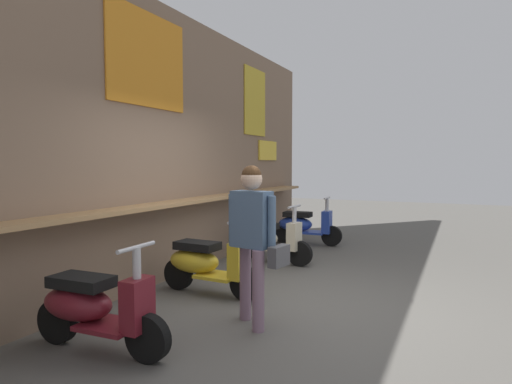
{
  "coord_description": "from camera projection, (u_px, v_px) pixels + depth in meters",
  "views": [
    {
      "loc": [
        -4.66,
        -1.8,
        1.64
      ],
      "look_at": [
        1.59,
        1.14,
        1.18
      ],
      "focal_mm": 30.86,
      "sensor_mm": 36.0,
      "label": 1
    }
  ],
  "objects": [
    {
      "name": "scooter_cream",
      "position": [
        267.0,
        239.0,
        7.23
      ],
      "size": [
        0.47,
        1.4,
        0.97
      ],
      "rotation": [
        0.0,
        0.0,
        -1.62
      ],
      "color": "beige",
      "rests_on": "ground_plane"
    },
    {
      "name": "shopper_with_handbag",
      "position": [
        253.0,
        230.0,
        4.38
      ],
      "size": [
        0.37,
        0.65,
        1.62
      ],
      "rotation": [
        0.0,
        0.0,
        -0.16
      ],
      "color": "gray",
      "rests_on": "ground_plane"
    },
    {
      "name": "scooter_maroon",
      "position": [
        93.0,
        307.0,
        3.82
      ],
      "size": [
        0.46,
        1.4,
        0.97
      ],
      "rotation": [
        0.0,
        0.0,
        -1.53
      ],
      "color": "maroon",
      "rests_on": "ground_plane"
    },
    {
      "name": "market_stall_facade",
      "position": [
        145.0,
        144.0,
        5.81
      ],
      "size": [
        10.46,
        0.61,
        3.78
      ],
      "color": "#7F6651",
      "rests_on": "ground_plane"
    },
    {
      "name": "scooter_yellow",
      "position": [
        205.0,
        263.0,
        5.49
      ],
      "size": [
        0.47,
        1.4,
        0.97
      ],
      "rotation": [
        0.0,
        0.0,
        -1.62
      ],
      "color": "gold",
      "rests_on": "ground_plane"
    },
    {
      "name": "ground_plane",
      "position": [
        287.0,
        305.0,
        5.08
      ],
      "size": [
        29.28,
        29.28,
        0.0
      ],
      "primitive_type": "plane",
      "color": "#56544F"
    },
    {
      "name": "scooter_blue",
      "position": [
        303.0,
        225.0,
        8.86
      ],
      "size": [
        0.48,
        1.4,
        0.97
      ],
      "rotation": [
        0.0,
        0.0,
        -1.52
      ],
      "color": "#233D9E",
      "rests_on": "ground_plane"
    }
  ]
}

